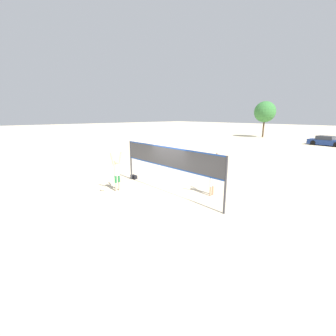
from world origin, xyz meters
name	(u,v)px	position (x,y,z in m)	size (l,w,h in m)	color
ground_plane	(168,193)	(0.00, 0.00, 0.00)	(200.00, 200.00, 0.00)	beige
volleyball_net	(168,160)	(0.00, 0.00, 1.81)	(7.18, 0.10, 2.50)	#38383D
player_spiker	(117,171)	(-2.12, -1.83, 1.14)	(0.28, 0.71, 2.16)	beige
player_blocker	(213,174)	(1.83, 1.42, 1.18)	(0.28, 0.72, 2.22)	tan
volleyball	(102,189)	(-2.69, -2.47, 0.11)	(0.22, 0.22, 0.22)	silver
gear_bag	(134,177)	(-3.56, 0.18, 0.12)	(0.47, 0.24, 0.23)	black
parked_car_mid	(326,141)	(0.35, 28.99, 0.59)	(4.56, 2.19, 1.31)	navy
tree_right_cluster	(265,112)	(-11.02, 34.12, 4.64)	(3.81, 3.81, 6.56)	#4C3823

